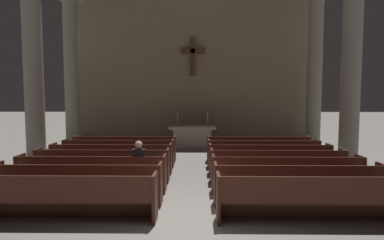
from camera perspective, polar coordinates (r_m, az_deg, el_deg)
The scene contains 24 objects.
ground_plane at distance 6.68m, azimuth -0.97°, elevation -17.30°, with size 80.00×80.00×0.00m, color gray.
pew_left_row_1 at distance 7.00m, azimuth -22.13°, elevation -12.46°, with size 3.76×0.50×0.95m.
pew_left_row_2 at distance 7.86m, azimuth -19.37°, elevation -10.52°, with size 3.76×0.50×0.95m.
pew_left_row_3 at distance 8.74m, azimuth -17.18°, elevation -8.96°, with size 3.76×0.50×0.95m.
pew_left_row_4 at distance 9.63m, azimuth -15.41°, elevation -7.67°, with size 3.76×0.50×0.95m.
pew_left_row_5 at distance 10.53m, azimuth -13.94°, elevation -6.60°, with size 3.76×0.50×0.95m.
pew_left_row_6 at distance 11.44m, azimuth -12.72°, elevation -5.69°, with size 3.76×0.50×0.95m.
pew_left_row_7 at distance 12.36m, azimuth -11.68°, elevation -4.92°, with size 3.76×0.50×0.95m.
pew_right_row_1 at distance 6.86m, azimuth 20.64°, elevation -12.76°, with size 3.76×0.50×0.95m.
pew_right_row_2 at distance 7.74m, azimuth 18.20°, elevation -10.74°, with size 3.76×0.50×0.95m.
pew_right_row_3 at distance 8.62m, azimuth 16.28°, elevation -9.11°, with size 3.76×0.50×0.95m.
pew_right_row_4 at distance 9.53m, azimuth 14.74°, elevation -7.79°, with size 3.76×0.50×0.95m.
pew_right_row_5 at distance 10.44m, azimuth 13.47°, elevation -6.69°, with size 3.76×0.50×0.95m.
pew_right_row_6 at distance 11.36m, azimuth 12.41°, elevation -5.76°, with size 3.76×0.50×0.95m.
pew_right_row_7 at distance 12.28m, azimuth 11.51°, elevation -4.97°, with size 3.76×0.50×0.95m.
column_left_second at distance 12.90m, azimuth -26.12°, elevation 8.10°, with size 0.99×0.99×6.96m.
column_right_second at distance 12.73m, azimuth 26.18°, elevation 8.16°, with size 0.99×0.99×6.96m.
column_left_third at distance 16.13m, azimuth -20.39°, elevation 7.47°, with size 0.99×0.99×6.96m.
column_right_third at distance 15.99m, azimuth 20.73°, elevation 7.49°, with size 0.99×0.99×6.96m.
altar at distance 15.24m, azimuth 0.08°, elevation -2.84°, with size 2.20×0.90×1.01m.
candlestick_left at distance 15.19m, azimuth -2.56°, elevation -0.28°, with size 0.16×0.16×0.65m.
candlestick_right at distance 15.17m, azimuth 2.72°, elevation -0.29°, with size 0.16×0.16×0.65m.
apse_with_cross at distance 16.86m, azimuth 0.15°, elevation 9.60°, with size 12.24×0.48×7.95m.
lone_worshipper at distance 8.44m, azimuth -9.22°, elevation -7.80°, with size 0.32×0.43×1.32m.
Camera 1 is at (0.20, -6.20, 2.48)m, focal length 30.34 mm.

